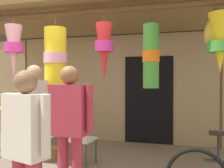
% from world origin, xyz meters
% --- Properties ---
extents(shop_facade, '(10.56, 0.29, 4.26)m').
position_xyz_m(shop_facade, '(0.01, 2.43, 2.13)').
color(shop_facade, '#9E8966').
rests_on(shop_facade, ground_plane).
extents(market_stall_canopy, '(5.28, 2.61, 2.81)m').
position_xyz_m(market_stall_canopy, '(0.38, 1.03, 2.42)').
color(market_stall_canopy, brown).
rests_on(market_stall_canopy, ground_plane).
extents(display_table, '(1.15, 0.71, 0.80)m').
position_xyz_m(display_table, '(-1.45, 1.08, 0.70)').
color(display_table, brown).
rests_on(display_table, ground_plane).
extents(flower_heap_on_table, '(0.65, 0.45, 0.13)m').
position_xyz_m(flower_heap_on_table, '(-1.53, 1.06, 0.86)').
color(flower_heap_on_table, yellow).
rests_on(flower_heap_on_table, display_table).
extents(folding_chair, '(0.45, 0.45, 0.84)m').
position_xyz_m(folding_chair, '(0.25, 0.43, 0.50)').
color(folding_chair, beige).
rests_on(folding_chair, ground_plane).
extents(wicker_basket_by_table, '(0.37, 0.37, 0.22)m').
position_xyz_m(wicker_basket_by_table, '(-0.45, 0.63, 0.11)').
color(wicker_basket_by_table, olive).
rests_on(wicker_basket_by_table, ground_plane).
extents(customer_foreground, '(0.57, 0.33, 1.55)m').
position_xyz_m(customer_foreground, '(0.57, -1.58, 0.91)').
color(customer_foreground, '#B23347').
rests_on(customer_foreground, ground_plane).
extents(shopper_by_bananas, '(0.59, 0.23, 1.63)m').
position_xyz_m(shopper_by_bananas, '(0.63, -0.79, 0.96)').
color(shopper_by_bananas, '#B23347').
rests_on(shopper_by_bananas, ground_plane).
extents(passerby_at_right, '(0.23, 0.59, 1.69)m').
position_xyz_m(passerby_at_right, '(-0.22, -0.21, 1.00)').
color(passerby_at_right, '#B23347').
rests_on(passerby_at_right, ground_plane).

